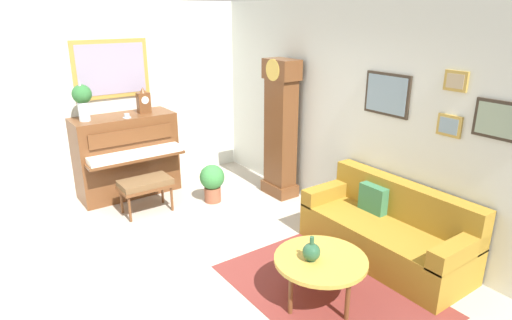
{
  "coord_description": "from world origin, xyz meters",
  "views": [
    {
      "loc": [
        3.89,
        -1.73,
        2.65
      ],
      "look_at": [
        -0.04,
        1.07,
        0.99
      ],
      "focal_mm": 30.46,
      "sensor_mm": 36.0,
      "label": 1
    }
  ],
  "objects_px": {
    "flower_vase": "(82,98)",
    "coffee_table": "(321,261)",
    "grandfather_clock": "(280,133)",
    "couch": "(387,231)",
    "green_jug": "(311,252)",
    "mantel_clock": "(144,101)",
    "teacup": "(127,116)",
    "piano": "(127,155)",
    "piano_bench": "(145,185)",
    "potted_plant": "(212,181)"
  },
  "relations": [
    {
      "from": "flower_vase",
      "to": "teacup",
      "type": "height_order",
      "value": "flower_vase"
    },
    {
      "from": "couch",
      "to": "green_jug",
      "type": "relative_size",
      "value": 7.92
    },
    {
      "from": "teacup",
      "to": "potted_plant",
      "type": "relative_size",
      "value": 0.21
    },
    {
      "from": "teacup",
      "to": "grandfather_clock",
      "type": "bearing_deg",
      "value": 57.5
    },
    {
      "from": "teacup",
      "to": "coffee_table",
      "type": "bearing_deg",
      "value": 9.25
    },
    {
      "from": "mantel_clock",
      "to": "piano_bench",
      "type": "bearing_deg",
      "value": -25.43
    },
    {
      "from": "couch",
      "to": "coffee_table",
      "type": "relative_size",
      "value": 2.16
    },
    {
      "from": "piano",
      "to": "grandfather_clock",
      "type": "bearing_deg",
      "value": 54.16
    },
    {
      "from": "green_jug",
      "to": "teacup",
      "type": "bearing_deg",
      "value": -172.26
    },
    {
      "from": "piano",
      "to": "mantel_clock",
      "type": "height_order",
      "value": "mantel_clock"
    },
    {
      "from": "potted_plant",
      "to": "piano_bench",
      "type": "bearing_deg",
      "value": -103.34
    },
    {
      "from": "piano_bench",
      "to": "grandfather_clock",
      "type": "bearing_deg",
      "value": 73.42
    },
    {
      "from": "green_jug",
      "to": "grandfather_clock",
      "type": "bearing_deg",
      "value": 147.95
    },
    {
      "from": "flower_vase",
      "to": "coffee_table",
      "type": "bearing_deg",
      "value": 16.94
    },
    {
      "from": "mantel_clock",
      "to": "potted_plant",
      "type": "xyz_separation_m",
      "value": [
        0.99,
        0.55,
        -1.06
      ]
    },
    {
      "from": "grandfather_clock",
      "to": "coffee_table",
      "type": "relative_size",
      "value": 2.31
    },
    {
      "from": "piano",
      "to": "flower_vase",
      "type": "relative_size",
      "value": 2.48
    },
    {
      "from": "grandfather_clock",
      "to": "potted_plant",
      "type": "relative_size",
      "value": 3.62
    },
    {
      "from": "teacup",
      "to": "couch",
      "type": "bearing_deg",
      "value": 27.69
    },
    {
      "from": "grandfather_clock",
      "to": "green_jug",
      "type": "height_order",
      "value": "grandfather_clock"
    },
    {
      "from": "mantel_clock",
      "to": "potted_plant",
      "type": "distance_m",
      "value": 1.55
    },
    {
      "from": "couch",
      "to": "potted_plant",
      "type": "xyz_separation_m",
      "value": [
        -2.44,
        -0.84,
        0.01
      ]
    },
    {
      "from": "piano",
      "to": "teacup",
      "type": "relative_size",
      "value": 12.41
    },
    {
      "from": "coffee_table",
      "to": "mantel_clock",
      "type": "distance_m",
      "value": 3.71
    },
    {
      "from": "piano",
      "to": "teacup",
      "type": "distance_m",
      "value": 0.64
    },
    {
      "from": "grandfather_clock",
      "to": "potted_plant",
      "type": "bearing_deg",
      "value": -109.53
    },
    {
      "from": "couch",
      "to": "mantel_clock",
      "type": "distance_m",
      "value": 3.86
    },
    {
      "from": "piano",
      "to": "flower_vase",
      "type": "distance_m",
      "value": 1.06
    },
    {
      "from": "coffee_table",
      "to": "green_jug",
      "type": "relative_size",
      "value": 3.67
    },
    {
      "from": "piano",
      "to": "mantel_clock",
      "type": "bearing_deg",
      "value": 89.59
    },
    {
      "from": "teacup",
      "to": "potted_plant",
      "type": "height_order",
      "value": "teacup"
    },
    {
      "from": "grandfather_clock",
      "to": "coffee_table",
      "type": "xyz_separation_m",
      "value": [
        2.24,
        -1.29,
        -0.54
      ]
    },
    {
      "from": "couch",
      "to": "potted_plant",
      "type": "height_order",
      "value": "couch"
    },
    {
      "from": "mantel_clock",
      "to": "teacup",
      "type": "distance_m",
      "value": 0.39
    },
    {
      "from": "grandfather_clock",
      "to": "mantel_clock",
      "type": "relative_size",
      "value": 5.34
    },
    {
      "from": "piano_bench",
      "to": "mantel_clock",
      "type": "bearing_deg",
      "value": 154.57
    },
    {
      "from": "piano",
      "to": "potted_plant",
      "type": "bearing_deg",
      "value": 41.53
    },
    {
      "from": "coffee_table",
      "to": "flower_vase",
      "type": "distance_m",
      "value": 3.9
    },
    {
      "from": "flower_vase",
      "to": "teacup",
      "type": "distance_m",
      "value": 0.63
    },
    {
      "from": "coffee_table",
      "to": "piano",
      "type": "bearing_deg",
      "value": -171.08
    },
    {
      "from": "piano",
      "to": "teacup",
      "type": "xyz_separation_m",
      "value": [
        0.16,
        0.0,
        0.62
      ]
    },
    {
      "from": "piano_bench",
      "to": "flower_vase",
      "type": "distance_m",
      "value": 1.45
    },
    {
      "from": "couch",
      "to": "coffee_table",
      "type": "distance_m",
      "value": 1.18
    },
    {
      "from": "teacup",
      "to": "flower_vase",
      "type": "bearing_deg",
      "value": -106.57
    },
    {
      "from": "mantel_clock",
      "to": "teacup",
      "type": "relative_size",
      "value": 3.28
    },
    {
      "from": "grandfather_clock",
      "to": "couch",
      "type": "distance_m",
      "value": 2.2
    },
    {
      "from": "grandfather_clock",
      "to": "flower_vase",
      "type": "bearing_deg",
      "value": -119.3
    },
    {
      "from": "couch",
      "to": "grandfather_clock",
      "type": "bearing_deg",
      "value": 176.48
    },
    {
      "from": "mantel_clock",
      "to": "piano",
      "type": "bearing_deg",
      "value": -90.41
    },
    {
      "from": "grandfather_clock",
      "to": "couch",
      "type": "bearing_deg",
      "value": -3.52
    }
  ]
}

